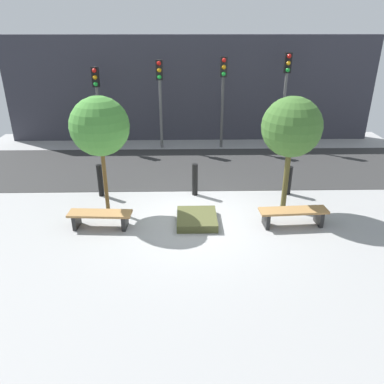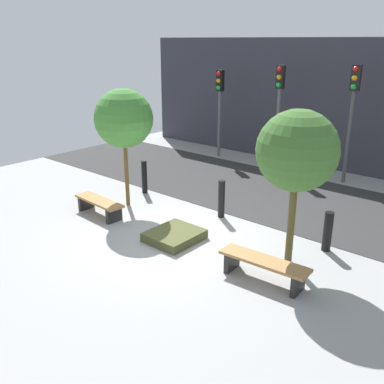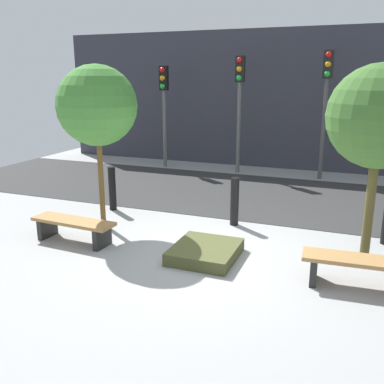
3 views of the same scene
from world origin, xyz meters
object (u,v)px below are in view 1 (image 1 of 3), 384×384
bench_left (100,217)px  bench_right (293,214)px  bollard_far_left (100,180)px  bollard_center (288,180)px  tree_behind_right_bench (292,128)px  planter_bed (197,219)px  traffic_light_mid_west (160,89)px  tree_behind_left_bench (100,127)px  traffic_light_west (97,93)px  bollard_left (195,180)px  traffic_light_east (286,84)px  traffic_light_mid_east (223,87)px

bench_left → bench_right: 5.05m
bollard_far_left → bollard_center: (5.82, 0.00, -0.05)m
tree_behind_right_bench → bollard_far_left: tree_behind_right_bench is taller
planter_bed → traffic_light_mid_west: bearing=100.8°
tree_behind_left_bench → traffic_light_west: size_ratio=0.97×
bench_left → bollard_left: bearing=41.8°
bench_left → planter_bed: bearing=7.9°
tree_behind_left_bench → bollard_far_left: 2.22m
bollard_left → bollard_center: (2.91, 0.00, -0.05)m
tree_behind_right_bench → bollard_center: size_ratio=3.54×
tree_behind_left_bench → bollard_center: 5.87m
traffic_light_west → traffic_light_east: (7.69, 0.00, 0.34)m
bench_right → traffic_light_mid_east: 7.40m
bollard_far_left → traffic_light_west: 5.34m
tree_behind_left_bench → traffic_light_mid_east: 7.06m
bench_right → traffic_light_west: 9.63m
bench_left → traffic_light_west: 7.35m
bollard_far_left → traffic_light_mid_west: 5.57m
tree_behind_left_bench → bollard_center: size_ratio=3.57×
bollard_far_left → bench_left: bearing=-79.2°
traffic_light_west → tree_behind_right_bench: bearing=-43.0°
bench_left → traffic_light_east: size_ratio=0.43×
bollard_left → traffic_light_mid_west: 5.48m
traffic_light_east → traffic_light_west: bearing=-180.0°
bench_left → planter_bed: 2.54m
bench_right → bollard_center: (0.38, 2.01, 0.12)m
bollard_left → traffic_light_east: 6.62m
bollard_far_left → tree_behind_right_bench: bearing=-10.6°
planter_bed → traffic_light_east: traffic_light_east is taller
planter_bed → bollard_left: 1.85m
tree_behind_left_bench → traffic_light_mid_east: traffic_light_mid_east is taller
planter_bed → bench_left: bearing=-175.5°
traffic_light_mid_west → bollard_left: bearing=-75.4°
planter_bed → traffic_light_west: 8.07m
bench_left → bollard_far_left: (-0.38, 2.01, 0.19)m
tree_behind_right_bench → traffic_light_mid_west: size_ratio=0.89×
tree_behind_left_bench → traffic_light_mid_west: (1.24, 5.95, 0.05)m
traffic_light_mid_west → traffic_light_east: (5.13, 0.00, 0.17)m
bench_right → bollard_far_left: size_ratio=1.80×
tree_behind_right_bench → traffic_light_east: (1.32, 5.95, 0.27)m
bollard_far_left → bollard_center: bearing=0.0°
bollard_far_left → traffic_light_mid_west: bearing=71.8°
bench_left → tree_behind_left_bench: bearing=93.3°
bench_left → planter_bed: size_ratio=1.40×
bench_left → bollard_left: bollard_left is taller
bollard_far_left → bollard_left: 2.91m
traffic_light_mid_east → traffic_light_west: bearing=-180.0°
tree_behind_right_bench → traffic_light_west: 8.72m
traffic_light_mid_west → planter_bed: bearing=-79.2°
traffic_light_mid_east → tree_behind_left_bench: bearing=-122.6°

